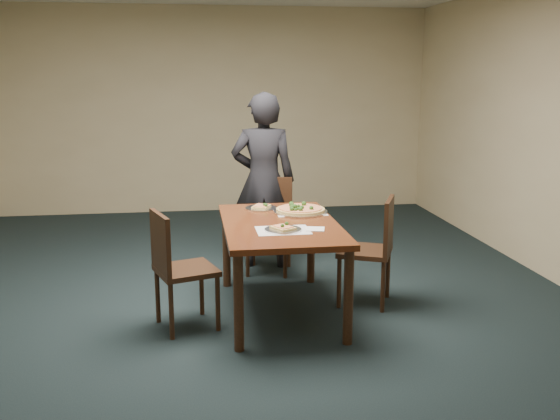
{
  "coord_description": "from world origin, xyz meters",
  "views": [
    {
      "loc": [
        -0.32,
        -4.73,
        1.91
      ],
      "look_at": [
        0.37,
        0.03,
        0.85
      ],
      "focal_mm": 40.0,
      "sensor_mm": 36.0,
      "label": 1
    }
  ],
  "objects": [
    {
      "name": "ground",
      "position": [
        0.0,
        0.0,
        0.0
      ],
      "size": [
        8.0,
        8.0,
        0.0
      ],
      "primitive_type": "plane",
      "color": "black",
      "rests_on": "ground"
    },
    {
      "name": "room_shell",
      "position": [
        0.0,
        0.0,
        1.74
      ],
      "size": [
        8.0,
        8.0,
        8.0
      ],
      "color": "#CAB78C",
      "rests_on": "ground"
    },
    {
      "name": "dining_table",
      "position": [
        0.37,
        0.03,
        0.66
      ],
      "size": [
        0.9,
        1.5,
        0.75
      ],
      "color": "#4E210F",
      "rests_on": "ground"
    },
    {
      "name": "chair_far",
      "position": [
        0.43,
        1.16,
        0.52
      ],
      "size": [
        0.51,
        0.51,
        0.91
      ],
      "rotation": [
        0.0,
        0.0,
        -0.25
      ],
      "color": "black",
      "rests_on": "ground"
    },
    {
      "name": "chair_left",
      "position": [
        -0.45,
        -0.19,
        0.52
      ],
      "size": [
        0.53,
        0.53,
        0.91
      ],
      "rotation": [
        0.0,
        0.0,
        1.89
      ],
      "color": "black",
      "rests_on": "ground"
    },
    {
      "name": "chair_right",
      "position": [
        1.17,
        0.1,
        0.52
      ],
      "size": [
        0.56,
        0.56,
        0.91
      ],
      "rotation": [
        0.0,
        0.0,
        -1.99
      ],
      "color": "black",
      "rests_on": "ground"
    },
    {
      "name": "diner",
      "position": [
        0.39,
        1.3,
        0.87
      ],
      "size": [
        0.68,
        0.5,
        1.73
      ],
      "primitive_type": "imported",
      "rotation": [
        0.0,
        0.0,
        3.0
      ],
      "color": "black",
      "rests_on": "ground"
    },
    {
      "name": "placemat_main",
      "position": [
        0.6,
        0.37,
        0.75
      ],
      "size": [
        0.42,
        0.32,
        0.0
      ],
      "primitive_type": "cube",
      "color": "white",
      "rests_on": "dining_table"
    },
    {
      "name": "placemat_near",
      "position": [
        0.35,
        -0.23,
        0.75
      ],
      "size": [
        0.4,
        0.3,
        0.0
      ],
      "primitive_type": "cube",
      "color": "white",
      "rests_on": "dining_table"
    },
    {
      "name": "pizza_pan",
      "position": [
        0.59,
        0.36,
        0.77
      ],
      "size": [
        0.46,
        0.46,
        0.07
      ],
      "color": "silver",
      "rests_on": "dining_table"
    },
    {
      "name": "slice_plate_near",
      "position": [
        0.36,
        -0.23,
        0.76
      ],
      "size": [
        0.28,
        0.28,
        0.06
      ],
      "color": "silver",
      "rests_on": "dining_table"
    },
    {
      "name": "slice_plate_far",
      "position": [
        0.28,
        0.56,
        0.76
      ],
      "size": [
        0.28,
        0.28,
        0.05
      ],
      "color": "silver",
      "rests_on": "dining_table"
    },
    {
      "name": "napkin",
      "position": [
        0.6,
        -0.24,
        0.75
      ],
      "size": [
        0.17,
        0.17,
        0.01
      ],
      "primitive_type": "cube",
      "rotation": [
        0.0,
        0.0,
        -0.24
      ],
      "color": "white",
      "rests_on": "dining_table"
    }
  ]
}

